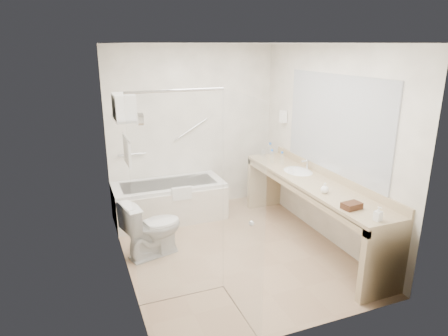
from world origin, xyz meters
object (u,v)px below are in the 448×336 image
object	(u,v)px
bathtub	(169,201)
amenity_basket	(352,206)
toilet	(153,228)
water_bottle_left	(272,157)
vanity_counter	(312,196)

from	to	relation	value
bathtub	amenity_basket	distance (m)	2.76
bathtub	toilet	xyz separation A→B (m)	(-0.45, -0.98, 0.08)
bathtub	water_bottle_left	size ratio (longest dim) A/B	7.92
amenity_basket	toilet	bearing A→B (deg)	144.40
vanity_counter	bathtub	bearing A→B (deg)	137.65
amenity_basket	water_bottle_left	size ratio (longest dim) A/B	0.99
water_bottle_left	vanity_counter	bearing A→B (deg)	-82.47
bathtub	water_bottle_left	distance (m)	1.64
bathtub	vanity_counter	bearing A→B (deg)	-42.35
water_bottle_left	amenity_basket	bearing A→B (deg)	-90.46
vanity_counter	toilet	bearing A→B (deg)	168.41
bathtub	vanity_counter	xyz separation A→B (m)	(1.52, -1.39, 0.36)
bathtub	vanity_counter	size ratio (longest dim) A/B	0.59
toilet	amenity_basket	size ratio (longest dim) A/B	3.68
amenity_basket	water_bottle_left	distance (m)	1.80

